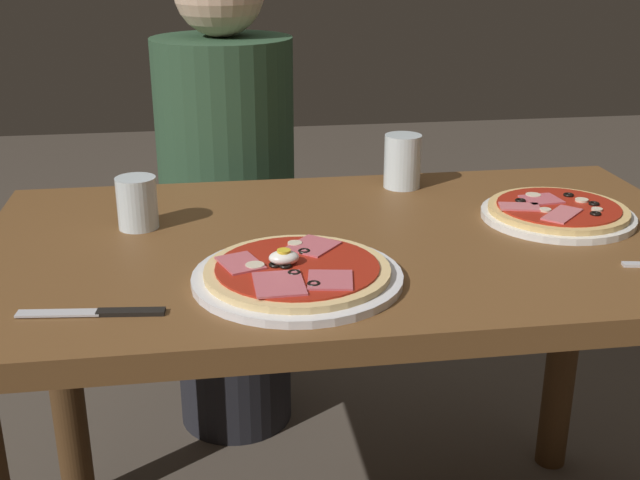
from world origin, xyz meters
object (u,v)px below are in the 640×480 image
(water_glass_far, at_px, (137,206))
(diner_person, at_px, (229,215))
(dining_table, at_px, (352,302))
(water_glass_near, at_px, (402,165))
(pizza_foreground, at_px, (297,274))
(knife, at_px, (102,312))
(pizza_across_left, at_px, (557,212))

(water_glass_far, xyz_separation_m, diner_person, (0.17, 0.51, -0.20))
(dining_table, distance_m, water_glass_near, 0.35)
(diner_person, bearing_deg, water_glass_far, 71.83)
(pizza_foreground, height_order, water_glass_near, water_glass_near)
(knife, bearing_deg, pizza_foreground, 14.44)
(knife, relative_size, diner_person, 0.17)
(knife, distance_m, diner_person, 0.88)
(knife, xyz_separation_m, diner_person, (0.20, 0.85, -0.16))
(water_glass_far, bearing_deg, diner_person, 71.83)
(dining_table, bearing_deg, diner_person, 107.15)
(pizza_foreground, distance_m, pizza_across_left, 0.53)
(pizza_across_left, relative_size, water_glass_near, 2.54)
(pizza_foreground, xyz_separation_m, diner_person, (-0.07, 0.78, -0.17))
(dining_table, relative_size, water_glass_far, 13.70)
(pizza_across_left, distance_m, water_glass_far, 0.73)
(pizza_across_left, height_order, diner_person, diner_person)
(diner_person, bearing_deg, knife, 77.03)
(pizza_foreground, xyz_separation_m, knife, (-0.27, -0.07, -0.01))
(pizza_across_left, distance_m, knife, 0.81)
(water_glass_near, bearing_deg, pizza_foreground, -121.20)
(water_glass_near, height_order, water_glass_far, water_glass_near)
(dining_table, bearing_deg, pizza_foreground, -124.16)
(water_glass_far, height_order, knife, water_glass_far)
(pizza_foreground, relative_size, diner_person, 0.26)
(water_glass_near, relative_size, water_glass_far, 1.18)
(pizza_across_left, distance_m, water_glass_near, 0.32)
(water_glass_far, relative_size, diner_person, 0.08)
(water_glass_near, xyz_separation_m, diner_person, (-0.34, 0.34, -0.21))
(water_glass_far, distance_m, knife, 0.34)
(dining_table, bearing_deg, water_glass_far, 164.39)
(pizza_foreground, bearing_deg, pizza_across_left, 22.77)
(water_glass_near, relative_size, diner_person, 0.09)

